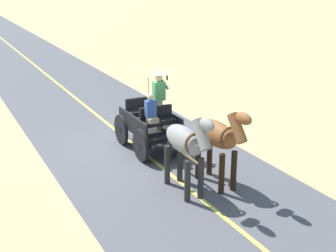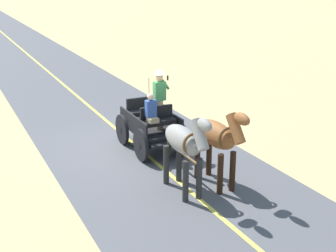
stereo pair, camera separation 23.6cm
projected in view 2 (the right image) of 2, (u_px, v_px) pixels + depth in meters
name	position (u px, v px, depth m)	size (l,w,h in m)	color
ground_plane	(135.00, 145.00, 14.86)	(200.00, 200.00, 0.00)	tan
road_surface	(135.00, 145.00, 14.86)	(5.70, 160.00, 0.01)	#4C4C51
road_centre_stripe	(135.00, 145.00, 14.86)	(0.12, 160.00, 0.00)	#DBCC4C
horse_drawn_carriage	(152.00, 124.00, 14.26)	(1.44, 4.50, 2.50)	black
horse_near_side	(218.00, 137.00, 11.70)	(0.59, 2.13, 2.21)	brown
horse_off_side	(184.00, 143.00, 11.32)	(0.59, 2.13, 2.21)	gray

